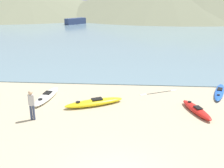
% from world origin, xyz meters
% --- Properties ---
extents(bay_water, '(160.00, 70.00, 0.06)m').
position_xyz_m(bay_water, '(0.00, 45.97, 0.03)').
color(bay_water, slate).
rests_on(bay_water, ground_plane).
extents(far_hill_left, '(77.48, 77.48, 8.14)m').
position_xyz_m(far_hill_left, '(-35.57, 86.00, 4.07)').
color(far_hill_left, '#6B7056').
rests_on(far_hill_left, ground_plane).
extents(kayak_on_sand_0, '(1.12, 3.37, 0.36)m').
position_xyz_m(kayak_on_sand_0, '(-4.82, 8.04, 0.16)').
color(kayak_on_sand_0, white).
rests_on(kayak_on_sand_0, ground_plane).
extents(kayak_on_sand_1, '(1.79, 3.45, 0.31)m').
position_xyz_m(kayak_on_sand_1, '(6.40, 9.67, 0.13)').
color(kayak_on_sand_1, blue).
rests_on(kayak_on_sand_1, ground_plane).
extents(kayak_on_sand_2, '(3.55, 2.20, 0.40)m').
position_xyz_m(kayak_on_sand_2, '(-1.66, 7.18, 0.18)').
color(kayak_on_sand_2, yellow).
rests_on(kayak_on_sand_2, ground_plane).
extents(kayak_on_sand_3, '(1.44, 2.81, 0.39)m').
position_xyz_m(kayak_on_sand_3, '(4.20, 6.59, 0.17)').
color(kayak_on_sand_3, red).
rests_on(kayak_on_sand_3, ground_plane).
extents(person_near_foreground, '(0.33, 0.25, 1.64)m').
position_xyz_m(person_near_foreground, '(-4.63, 5.05, 0.94)').
color(person_near_foreground, '#384260').
rests_on(person_near_foreground, ground_plane).
extents(moored_boat_0, '(4.26, 4.65, 1.28)m').
position_xyz_m(moored_boat_0, '(-11.94, 51.28, 0.70)').
color(moored_boat_0, navy).
rests_on(moored_boat_0, bay_water).
extents(loose_paddle, '(2.59, 1.34, 0.03)m').
position_xyz_m(loose_paddle, '(2.40, 9.58, 0.01)').
color(loose_paddle, black).
rests_on(loose_paddle, ground_plane).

